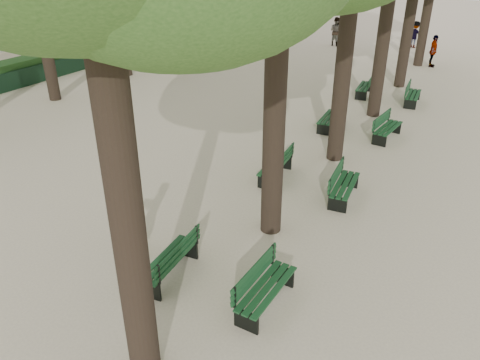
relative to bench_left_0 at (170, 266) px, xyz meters
The scene contains 16 objects.
ground 0.51m from the bench_left_0, 148.02° to the right, with size 120.00×120.00×0.00m, color beige.
bench_left_0 is the anchor object (origin of this frame).
bench_left_1 5.44m from the bench_left_0, 90.00° to the left, with size 0.71×1.84×0.92m.
bench_left_2 10.40m from the bench_left_0, 90.00° to the left, with size 0.70×1.84×0.92m.
bench_left_3 15.31m from the bench_left_0, 90.00° to the left, with size 0.74×1.85×0.92m.
bench_right_0 2.27m from the bench_left_0, ahead, with size 0.62×1.82×0.92m.
bench_right_1 5.70m from the bench_left_0, 66.55° to the left, with size 0.74×1.85×0.92m.
bench_right_2 10.61m from the bench_left_0, 77.66° to the left, with size 0.76×1.85×0.92m.
bench_right_3 15.27m from the bench_left_0, 81.46° to the left, with size 0.70×1.84×0.92m.
man_with_map 1.33m from the bench_left_0, behind, with size 0.65×0.71×1.67m.
pedestrian_e 22.69m from the bench_left_0, 122.66° to the left, with size 1.78×0.38×1.92m, color #262628.
pedestrian_b 27.84m from the bench_left_0, 90.24° to the left, with size 1.12×0.35×1.73m, color #262628.
pedestrian_c 22.86m from the bench_left_0, 85.36° to the left, with size 1.05×0.36×1.80m, color #262628.
pedestrian_a 26.37m from the bench_left_0, 100.99° to the left, with size 0.93×0.38×1.91m, color #262628.
fence 18.77m from the bench_left_0, 144.97° to the left, with size 0.08×42.00×0.90m, color black.
hedge 19.35m from the bench_left_0, 146.16° to the left, with size 1.20×42.00×1.20m, color #1B4417.
Camera 1 is at (5.72, -6.23, 6.67)m, focal length 35.00 mm.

